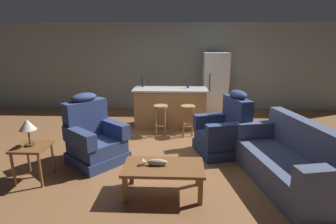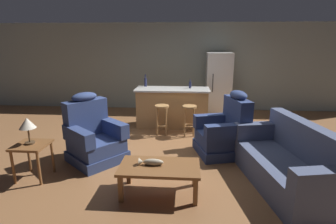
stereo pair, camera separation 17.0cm
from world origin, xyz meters
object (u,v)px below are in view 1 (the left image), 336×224
Objects in this scene: coffee_table at (164,170)px; recliner_near_lamp at (94,138)px; table_lamp at (28,126)px; bottle_short_amber at (188,85)px; kitchen_island at (170,107)px; fish_figurine at (155,162)px; refrigerator at (215,84)px; bottle_tall_green at (143,82)px; couch at (289,162)px; bar_stool_right at (188,115)px; recliner_near_island at (225,131)px; end_table at (32,152)px; bar_stool_left at (161,114)px.

recliner_near_lamp is at bearing 141.96° from coffee_table.
table_lamp is 3.74m from bottle_short_amber.
kitchen_island is at bearing 53.91° from table_lamp.
bottle_short_amber is at bearing 91.89° from recliner_near_lamp.
kitchen_island is (0.11, 3.03, 0.02)m from fish_figurine.
refrigerator is 5.77× the size of bottle_tall_green.
bottle_short_amber reaches higher than kitchen_island.
couch is (1.84, 0.35, -0.02)m from coffee_table.
coffee_table is 0.16m from fish_figurine.
table_lamp is at bearing 171.42° from fish_figurine.
coffee_table is 0.62× the size of refrigerator.
bar_stool_right reaches higher than fish_figurine.
refrigerator reaches higher than couch.
refrigerator is at bearing -108.25° from recliner_near_island.
table_lamp is 0.60× the size of bar_stool_right.
kitchen_island is (1.28, 2.04, 0.06)m from recliner_near_lamp.
bar_stool_right is (0.53, 2.40, 0.01)m from fish_figurine.
recliner_near_island is 0.67× the size of kitchen_island.
couch is at bearing -49.20° from bottle_tall_green.
bar_stool_right is (0.41, 2.42, 0.11)m from coffee_table.
recliner_near_island is 2.14× the size of end_table.
coffee_table is at bearing -97.69° from bottle_short_amber.
table_lamp is (-3.08, -1.15, 0.45)m from recliner_near_island.
bottle_tall_green is at bearing 102.06° from coffee_table.
recliner_near_island is at bearing -68.84° from bottle_short_amber.
refrigerator is (1.35, 4.23, 0.42)m from fish_figurine.
coffee_table is at bearing -89.90° from kitchen_island.
bottle_tall_green reaches higher than kitchen_island.
coffee_table is 2.01m from end_table.
couch is 6.63× the size of bottle_tall_green.
bar_stool_right is 2.23× the size of bottle_tall_green.
recliner_near_island is (-0.77, 1.10, 0.08)m from couch.
refrigerator reaches higher than bar_stool_left.
end_table is 3.33m from bottle_tall_green.
end_table is at bearing -130.21° from bottle_short_amber.
table_lamp is at bearing -126.09° from kitchen_island.
bar_stool_right is (1.69, 1.41, 0.05)m from recliner_near_lamp.
bottle_short_amber is (0.01, 0.72, 0.56)m from bar_stool_right.
refrigerator is at bearing 51.86° from bar_stool_left.
coffee_table is at bearing 38.41° from recliner_near_island.
recliner_near_island reaches higher than table_lamp.
fish_figurine is 1.89m from end_table.
fish_figurine is 0.61× the size of end_table.
couch is 3.27m from kitchen_island.
fish_figurine is 0.19× the size of kitchen_island.
bottle_short_amber is at bearing -83.85° from recliner_near_island.
couch is at bearing -55.30° from bar_stool_right.
recliner_near_island is 2.84m from refrigerator.
recliner_near_lamp reaches higher than end_table.
kitchen_island is at bearing 90.10° from coffee_table.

